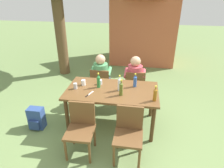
# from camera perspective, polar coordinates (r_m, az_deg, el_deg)

# --- Properties ---
(ground_plane) EXTENTS (24.00, 24.00, 0.00)m
(ground_plane) POSITION_cam_1_polar(r_m,az_deg,el_deg) (4.09, 0.00, -11.31)
(ground_plane) COLOR #6B844C
(dining_table) EXTENTS (1.70, 0.95, 0.77)m
(dining_table) POSITION_cam_1_polar(r_m,az_deg,el_deg) (3.71, 0.00, -2.92)
(dining_table) COLOR brown
(dining_table) RESTS_ON ground_plane
(chair_far_left) EXTENTS (0.44, 0.44, 0.87)m
(chair_far_left) POSITION_cam_1_polar(r_m,az_deg,el_deg) (4.53, -3.27, 0.03)
(chair_far_left) COLOR brown
(chair_far_left) RESTS_ON ground_plane
(chair_far_right) EXTENTS (0.48, 0.48, 0.87)m
(chair_far_right) POSITION_cam_1_polar(r_m,az_deg,el_deg) (4.45, 6.52, -0.65)
(chair_far_right) COLOR brown
(chair_far_right) RESTS_ON ground_plane
(chair_near_left) EXTENTS (0.45, 0.45, 0.87)m
(chair_near_left) POSITION_cam_1_polar(r_m,az_deg,el_deg) (3.27, -8.99, -11.95)
(chair_near_left) COLOR brown
(chair_near_left) RESTS_ON ground_plane
(chair_near_right) EXTENTS (0.44, 0.44, 0.87)m
(chair_near_right) POSITION_cam_1_polar(r_m,az_deg,el_deg) (3.15, 4.87, -13.40)
(chair_near_right) COLOR brown
(chair_near_right) RESTS_ON ground_plane
(person_in_white_shirt) EXTENTS (0.47, 0.61, 1.18)m
(person_in_white_shirt) POSITION_cam_1_polar(r_m,az_deg,el_deg) (4.56, -3.05, 2.52)
(person_in_white_shirt) COLOR #4C935B
(person_in_white_shirt) RESTS_ON ground_plane
(person_in_plaid_shirt) EXTENTS (0.47, 0.61, 1.18)m
(person_in_plaid_shirt) POSITION_cam_1_polar(r_m,az_deg,el_deg) (4.48, 6.60, 1.89)
(person_in_plaid_shirt) COLOR #B7424C
(person_in_plaid_shirt) RESTS_ON ground_plane
(bottle_olive) EXTENTS (0.06, 0.06, 0.30)m
(bottle_olive) POSITION_cam_1_polar(r_m,az_deg,el_deg) (3.43, 2.64, -1.33)
(bottle_olive) COLOR #566623
(bottle_olive) RESTS_ON dining_table
(bottle_amber) EXTENTS (0.06, 0.06, 0.28)m
(bottle_amber) POSITION_cam_1_polar(r_m,az_deg,el_deg) (3.34, 12.37, -2.96)
(bottle_amber) COLOR #996019
(bottle_amber) RESTS_ON dining_table
(bottle_green) EXTENTS (0.06, 0.06, 0.29)m
(bottle_green) POSITION_cam_1_polar(r_m,az_deg,el_deg) (3.71, -3.92, 0.82)
(bottle_green) COLOR #287A38
(bottle_green) RESTS_ON dining_table
(bottle_blue) EXTENTS (0.06, 0.06, 0.27)m
(bottle_blue) POSITION_cam_1_polar(r_m,az_deg,el_deg) (3.75, 6.69, 0.84)
(bottle_blue) COLOR #2D56A3
(bottle_blue) RESTS_ON dining_table
(bottle_clear) EXTENTS (0.06, 0.06, 0.30)m
(bottle_clear) POSITION_cam_1_polar(r_m,az_deg,el_deg) (3.59, 2.17, -0.01)
(bottle_clear) COLOR white
(bottle_clear) RESTS_ON dining_table
(cup_white) EXTENTS (0.08, 0.08, 0.11)m
(cup_white) POSITION_cam_1_polar(r_m,az_deg,el_deg) (3.86, -8.27, 0.43)
(cup_white) COLOR white
(cup_white) RESTS_ON dining_table
(cup_glass) EXTENTS (0.08, 0.08, 0.09)m
(cup_glass) POSITION_cam_1_polar(r_m,az_deg,el_deg) (3.86, -3.44, 0.58)
(cup_glass) COLOR silver
(cup_glass) RESTS_ON dining_table
(cup_steel) EXTENTS (0.07, 0.07, 0.11)m
(cup_steel) POSITION_cam_1_polar(r_m,az_deg,el_deg) (3.74, -10.55, -0.57)
(cup_steel) COLOR #B2B7BC
(cup_steel) RESTS_ON dining_table
(table_knife) EXTENTS (0.10, 0.23, 0.01)m
(table_knife) POSITION_cam_1_polar(r_m,az_deg,el_deg) (3.53, -6.70, -3.01)
(table_knife) COLOR silver
(table_knife) RESTS_ON dining_table
(backpack_by_near_side) EXTENTS (0.29, 0.24, 0.44)m
(backpack_by_near_side) POSITION_cam_1_polar(r_m,az_deg,el_deg) (4.13, -21.05, -9.31)
(backpack_by_near_side) COLOR #2D4784
(backpack_by_near_side) RESTS_ON ground_plane
(brick_kiosk) EXTENTS (2.50, 1.82, 2.72)m
(brick_kiosk) POSITION_cam_1_polar(r_m,az_deg,el_deg) (7.30, 9.12, 17.64)
(brick_kiosk) COLOR #B25638
(brick_kiosk) RESTS_ON ground_plane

